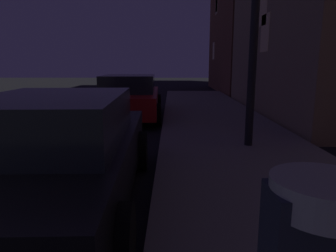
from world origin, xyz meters
TOP-DOWN VIEW (x-y plane):
  - car_black at (2.85, 2.54)m, footprint 2.18×4.51m
  - car_red at (2.85, 9.10)m, footprint 2.21×4.50m
  - building_far at (11.06, 19.81)m, footprint 7.53×9.45m

SIDE VIEW (x-z plane):
  - car_red at x=2.85m, z-range -0.01..1.42m
  - car_black at x=2.85m, z-range 0.00..1.43m
  - building_far at x=11.06m, z-range 0.00..9.12m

